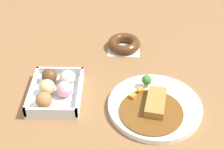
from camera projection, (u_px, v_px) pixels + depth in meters
ground_plane at (119, 87)px, 1.04m from camera, size 1.60×1.60×0.00m
curry_plate at (154, 106)px, 0.95m from camera, size 0.28×0.28×0.06m
donut_box at (55, 89)px, 0.99m from camera, size 0.20×0.16×0.06m
chocolate_ring_donut at (124, 44)px, 1.20m from camera, size 0.12×0.12×0.04m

